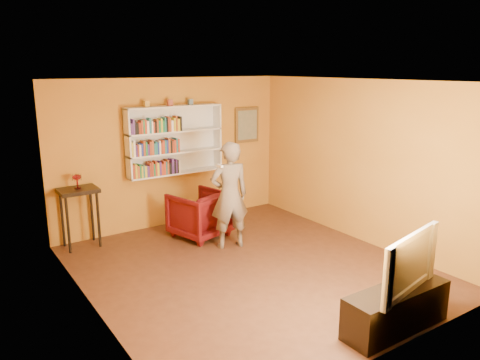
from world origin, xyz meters
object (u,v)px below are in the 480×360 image
bookshelf (173,140)px  person (229,195)px  tv_cabinet (396,309)px  television (400,261)px  ruby_lustre (77,178)px  console_table (79,199)px  armchair (200,214)px

bookshelf → person: size_ratio=1.03×
bookshelf → tv_cabinet: bearing=-84.7°
television → ruby_lustre: bearing=103.9°
console_table → ruby_lustre: ruby_lustre is taller
ruby_lustre → television: ruby_lustre is taller
bookshelf → tv_cabinet: 4.87m
console_table → armchair: bearing=-19.7°
console_table → tv_cabinet: (2.22, -4.50, -0.57)m
person → bookshelf: bearing=-68.5°
person → tv_cabinet: (0.21, -3.14, -0.63)m
tv_cabinet → television: (0.00, 0.00, 0.58)m
armchair → television: (0.38, -3.84, 0.43)m
tv_cabinet → bookshelf: bearing=95.3°
person → console_table: bearing=-20.9°
bookshelf → television: bearing=-84.7°
console_table → armchair: 2.01m
console_table → tv_cabinet: bearing=-63.7°
ruby_lustre → person: size_ratio=0.13×
television → person: bearing=81.5°
bookshelf → ruby_lustre: size_ratio=7.74×
armchair → person: bearing=88.9°
bookshelf → television: (0.43, -4.66, -0.76)m
armchair → tv_cabinet: size_ratio=0.64×
tv_cabinet → television: size_ratio=1.16×
person → tv_cabinet: bearing=107.0°
ruby_lustre → tv_cabinet: (2.22, -4.50, -0.91)m
console_table → television: size_ratio=0.84×
armchair → tv_cabinet: 3.86m
ruby_lustre → tv_cabinet: 5.10m
ruby_lustre → television: 5.03m
ruby_lustre → television: (2.22, -4.50, -0.32)m
tv_cabinet → television: bearing=0.0°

